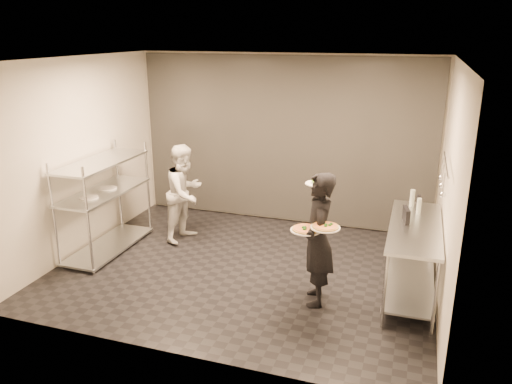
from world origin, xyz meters
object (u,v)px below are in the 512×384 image
(pizza_plate_far, at_px, (325,227))
(bottle_clear, at_px, (419,206))
(pizza_plate_near, at_px, (306,229))
(salad_plate, at_px, (317,182))
(pass_rack, at_px, (105,200))
(prep_counter, at_px, (413,248))
(bottle_green, at_px, (412,198))
(pos_monitor, at_px, (406,215))
(chef, at_px, (185,193))
(waiter, at_px, (318,240))
(bottle_dark, at_px, (418,203))

(pizza_plate_far, bearing_deg, bottle_clear, 51.67)
(pizza_plate_near, height_order, salad_plate, salad_plate)
(pass_rack, height_order, salad_plate, pass_rack)
(prep_counter, xyz_separation_m, bottle_green, (-0.07, 0.69, 0.41))
(pizza_plate_near, xyz_separation_m, bottle_clear, (1.19, 1.22, 0.00))
(pass_rack, bearing_deg, pos_monitor, 1.10)
(prep_counter, distance_m, salad_plate, 1.43)
(pizza_plate_near, bearing_deg, chef, 146.22)
(salad_plate, bearing_deg, chef, 157.24)
(prep_counter, relative_size, pos_monitor, 7.29)
(pizza_plate_near, relative_size, pos_monitor, 1.39)
(prep_counter, bearing_deg, chef, 167.91)
(chef, bearing_deg, pass_rack, 139.67)
(waiter, xyz_separation_m, pizza_plate_far, (0.12, -0.23, 0.27))
(chef, distance_m, pizza_plate_far, 2.88)
(waiter, height_order, bottle_green, waiter)
(pass_rack, bearing_deg, bottle_green, 9.29)
(waiter, distance_m, pizza_plate_far, 0.37)
(pizza_plate_far, bearing_deg, chef, 148.59)
(waiter, bearing_deg, bottle_dark, 120.15)
(pizza_plate_far, height_order, bottle_clear, pizza_plate_far)
(chef, distance_m, bottle_dark, 3.42)
(pass_rack, bearing_deg, salad_plate, -3.65)
(pass_rack, xyz_separation_m, bottle_green, (4.26, 0.70, 0.26))
(pizza_plate_near, xyz_separation_m, salad_plate, (-0.00, 0.55, 0.39))
(chef, bearing_deg, waiter, -106.66)
(pos_monitor, xyz_separation_m, bottle_clear, (0.14, 0.38, 0.01))
(prep_counter, bearing_deg, pos_monitor, 146.94)
(prep_counter, height_order, pizza_plate_near, pizza_plate_near)
(pass_rack, bearing_deg, pizza_plate_near, -13.46)
(pos_monitor, bearing_deg, prep_counter, -45.24)
(prep_counter, bearing_deg, bottle_clear, 87.38)
(chef, bearing_deg, bottle_dark, -81.21)
(waiter, xyz_separation_m, salad_plate, (-0.10, 0.33, 0.60))
(pizza_plate_far, distance_m, bottle_dark, 1.63)
(waiter, distance_m, pos_monitor, 1.15)
(pizza_plate_far, bearing_deg, waiter, 117.68)
(bottle_clear, bearing_deg, waiter, -137.65)
(chef, distance_m, salad_plate, 2.49)
(pass_rack, relative_size, chef, 1.06)
(chef, relative_size, salad_plate, 5.55)
(pass_rack, xyz_separation_m, salad_plate, (3.15, -0.20, 0.64))
(bottle_green, relative_size, bottle_dark, 1.10)
(pass_rack, xyz_separation_m, pizza_plate_far, (3.38, -0.76, 0.31))
(bottle_clear, bearing_deg, bottle_green, 110.94)
(prep_counter, distance_m, pizza_plate_near, 1.45)
(chef, relative_size, pos_monitor, 6.12)
(bottle_clear, distance_m, bottle_dark, 0.08)
(pass_rack, distance_m, pizza_plate_near, 3.26)
(bottle_green, distance_m, bottle_dark, 0.17)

